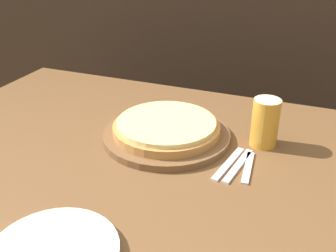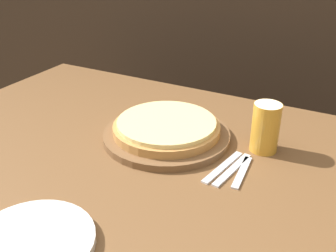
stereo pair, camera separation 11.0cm
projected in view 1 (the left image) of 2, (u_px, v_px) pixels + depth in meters
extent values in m
cylinder|color=brown|center=(168.00, 135.00, 1.12)|extent=(0.36, 0.36, 0.02)
cylinder|color=#B77F42|center=(168.00, 129.00, 1.11)|extent=(0.30, 0.30, 0.02)
cylinder|color=#EAD184|center=(168.00, 123.00, 1.10)|extent=(0.28, 0.28, 0.01)
cylinder|color=gold|center=(265.00, 123.00, 1.06)|extent=(0.07, 0.07, 0.13)
cylinder|color=white|center=(268.00, 103.00, 1.03)|extent=(0.07, 0.07, 0.02)
cube|color=silver|center=(228.00, 163.00, 1.00)|extent=(0.05, 0.17, 0.00)
cube|color=silver|center=(238.00, 165.00, 0.99)|extent=(0.04, 0.17, 0.00)
cube|color=silver|center=(248.00, 167.00, 0.98)|extent=(0.03, 0.15, 0.00)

